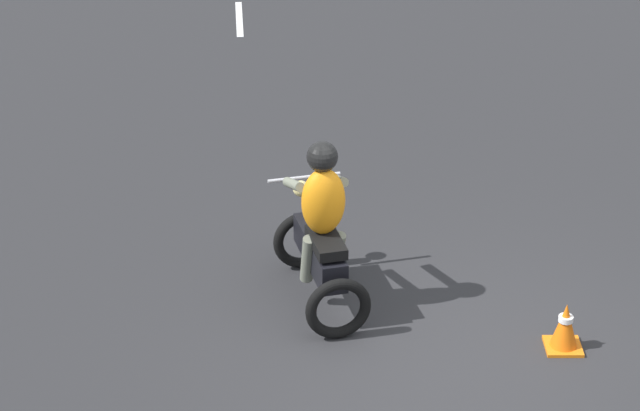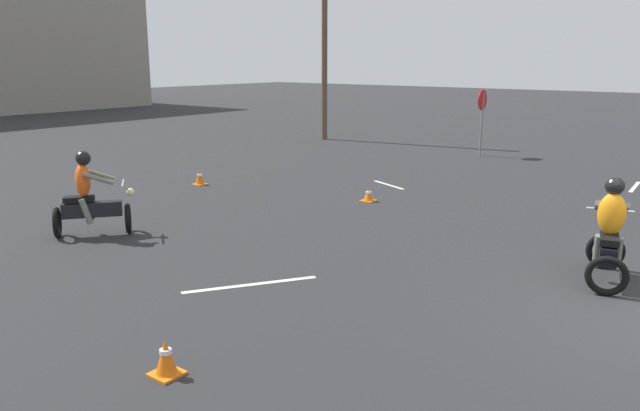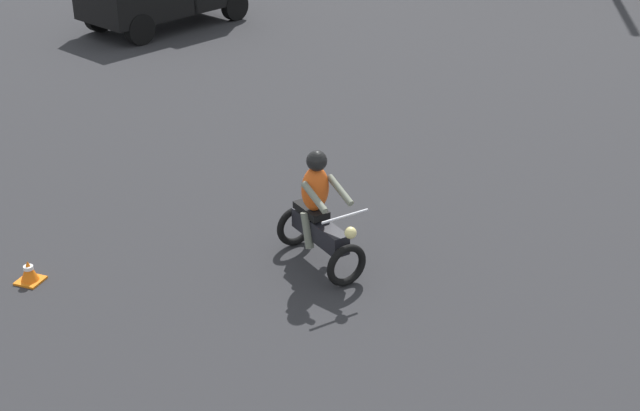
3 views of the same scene
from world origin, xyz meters
TOP-DOWN VIEW (x-y plane):
  - motorcycle_rider_background at (-2.35, 9.75)m, footprint 1.48×1.33m
  - traffic_cone_mid_center at (-5.77, 7.95)m, footprint 0.32×0.32m

SIDE VIEW (x-z plane):
  - traffic_cone_mid_center at x=-5.77m, z-range -0.01..0.31m
  - motorcycle_rider_background at x=-2.35m, z-range -0.10..1.56m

